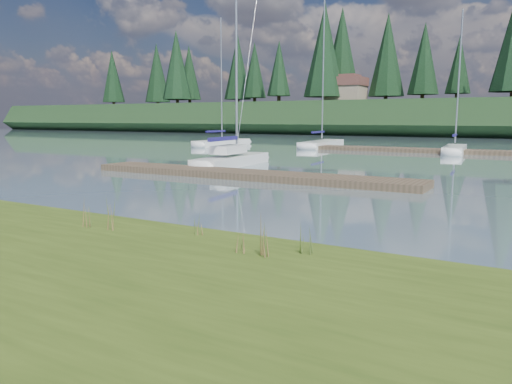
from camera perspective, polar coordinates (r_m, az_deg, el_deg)
The scene contains 20 objects.
ground at distance 40.72m, azimuth 19.47°, elevation 4.26°, with size 200.00×200.00×0.00m, color gray.
ridge at distance 83.26m, azimuth 25.30°, elevation 7.59°, with size 200.00×20.00×5.00m, color #1A3218.
sailboat_main at distance 28.28m, azimuth -2.24°, elevation 3.94°, with size 2.29×7.77×11.13m.
dock_near at distance 22.37m, azimuth -1.36°, elevation 2.02°, with size 16.00×2.00×0.30m, color #4C3D2C.
dock_far at distance 40.39m, azimuth 22.27°, elevation 4.29°, with size 26.00×2.20×0.30m, color #4C3D2C.
sailboat_bg_0 at distance 48.59m, azimuth -3.40°, elevation 5.72°, with size 1.90×8.31×11.94m.
sailboat_bg_1 at distance 46.84m, azimuth 7.84°, elevation 5.56°, with size 2.50×9.21×13.44m.
sailboat_bg_2 at distance 41.14m, azimuth 21.82°, elevation 4.64°, with size 1.96×7.07×10.59m.
weed_0 at distance 10.84m, azimuth -16.38°, elevation -2.62°, with size 0.17×0.14×0.71m.
weed_1 at distance 10.00m, azimuth -6.57°, elevation -3.93°, with size 0.17×0.14×0.44m.
weed_2 at distance 8.42m, azimuth 1.00°, elevation -5.20°, with size 0.17×0.14×0.79m.
weed_3 at distance 11.25m, azimuth -18.73°, elevation -2.46°, with size 0.17×0.14×0.65m.
weed_4 at distance 8.74m, azimuth -1.59°, elevation -5.86°, with size 0.17×0.14×0.38m.
weed_5 at distance 8.66m, azimuth 5.65°, elevation -5.43°, with size 0.17×0.14×0.59m.
mud_lip at distance 11.61m, azimuth -12.15°, elevation -4.66°, with size 60.00×0.50×0.14m, color #33281C.
conifer_0 at distance 99.71m, azimuth -9.06°, elevation 14.15°, with size 5.72×5.72×14.15m.
conifer_1 at distance 94.30m, azimuth -0.16°, elevation 13.75°, with size 4.40×4.40×11.30m.
conifer_2 at distance 85.18m, azimuth 7.83°, elevation 15.77°, with size 6.60×6.60×16.05m.
conifer_3 at distance 84.28m, azimuth 18.66°, elevation 14.25°, with size 4.84×4.84×12.25m.
house_0 at distance 85.37m, azimuth 10.17°, elevation 11.50°, with size 6.30×5.30×4.65m.
Camera 1 is at (7.69, -9.90, 2.68)m, focal length 35.00 mm.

